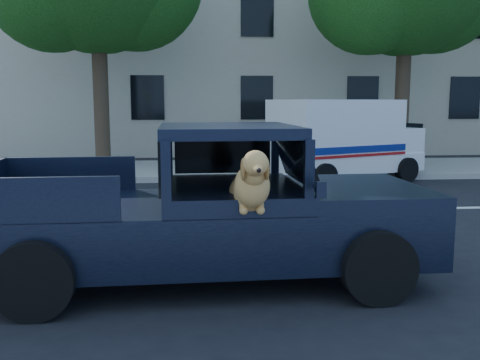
{
  "coord_description": "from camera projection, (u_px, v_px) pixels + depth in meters",
  "views": [
    {
      "loc": [
        -1.28,
        -6.36,
        2.03
      ],
      "look_at": [
        -0.81,
        -0.77,
        1.21
      ],
      "focal_mm": 40.0,
      "sensor_mm": 36.0,
      "label": 1
    }
  ],
  "objects": [
    {
      "name": "ground",
      "position": [
        300.0,
        266.0,
        6.67
      ],
      "size": [
        120.0,
        120.0,
        0.0
      ],
      "primitive_type": "plane",
      "color": "black",
      "rests_on": "ground"
    },
    {
      "name": "far_sidewalk",
      "position": [
        239.0,
        169.0,
        15.73
      ],
      "size": [
        60.0,
        4.0,
        0.15
      ],
      "primitive_type": "cube",
      "color": "gray",
      "rests_on": "ground"
    },
    {
      "name": "lane_stripes",
      "position": [
        369.0,
        209.0,
        10.19
      ],
      "size": [
        21.6,
        0.14,
        0.01
      ],
      "primitive_type": null,
      "color": "silver",
      "rests_on": "ground"
    },
    {
      "name": "building_main",
      "position": [
        296.0,
        43.0,
        22.54
      ],
      "size": [
        26.0,
        6.0,
        9.0
      ],
      "primitive_type": "cube",
      "color": "#BCB19B",
      "rests_on": "ground"
    },
    {
      "name": "pickup_truck",
      "position": [
        200.0,
        229.0,
        6.09
      ],
      "size": [
        5.04,
        2.6,
        1.78
      ],
      "rotation": [
        0.0,
        0.0,
        0.03
      ],
      "color": "black",
      "rests_on": "ground"
    },
    {
      "name": "mail_truck",
      "position": [
        343.0,
        146.0,
        13.67
      ],
      "size": [
        4.2,
        3.18,
        2.1
      ],
      "rotation": [
        0.0,
        0.0,
        0.43
      ],
      "color": "silver",
      "rests_on": "ground"
    }
  ]
}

